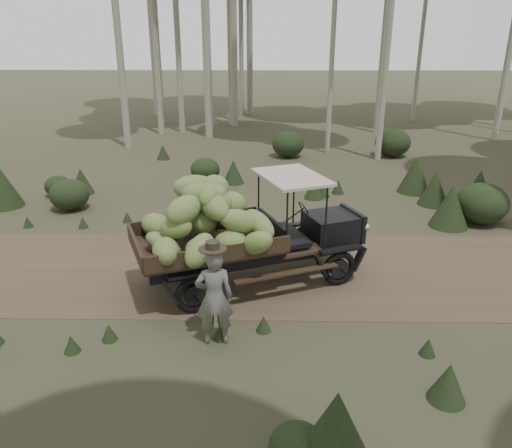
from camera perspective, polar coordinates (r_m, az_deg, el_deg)
The scene contains 5 objects.
ground at distance 10.86m, azimuth -1.75°, elevation -5.39°, with size 120.00×120.00×0.00m, color #473D2B.
dirt_track at distance 10.86m, azimuth -1.75°, elevation -5.37°, with size 70.00×4.00×0.01m, color brown.
banana_truck at distance 9.60m, azimuth -3.42°, elevation 0.14°, with size 4.96×3.35×2.43m.
farmer at distance 8.15m, azimuth -4.79°, elevation -8.24°, with size 0.66×0.50×1.82m.
undergrowth at distance 11.20m, azimuth 8.05°, elevation -1.82°, with size 25.08×23.68×1.24m.
Camera 1 is at (0.50, -9.71, 4.85)m, focal length 35.00 mm.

